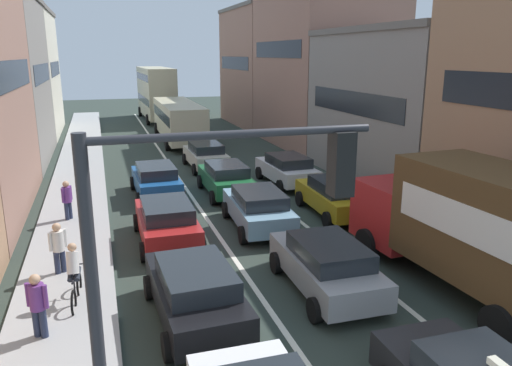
% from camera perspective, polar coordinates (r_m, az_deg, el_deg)
% --- Properties ---
extents(sidewalk_left, '(2.60, 64.00, 0.14)m').
position_cam_1_polar(sidewalk_left, '(26.00, -19.81, -0.15)').
color(sidewalk_left, '#A0A0A0').
rests_on(sidewalk_left, ground).
extents(lane_stripe_left, '(0.16, 60.00, 0.01)m').
position_cam_1_polar(lane_stripe_left, '(26.26, -8.87, 0.55)').
color(lane_stripe_left, silver).
rests_on(lane_stripe_left, ground).
extents(lane_stripe_right, '(0.16, 60.00, 0.01)m').
position_cam_1_polar(lane_stripe_right, '(26.96, -1.72, 1.09)').
color(lane_stripe_right, silver).
rests_on(lane_stripe_right, ground).
extents(building_row_right, '(7.20, 43.90, 12.33)m').
position_cam_1_polar(building_row_right, '(32.05, 11.28, 12.29)').
color(building_row_right, '#936B5B').
rests_on(building_row_right, ground).
extents(traffic_light_pole, '(3.58, 0.38, 5.50)m').
position_cam_1_polar(traffic_light_pole, '(6.22, -6.72, -9.20)').
color(traffic_light_pole, '#2D2D33').
rests_on(traffic_light_pole, ground).
extents(removalist_box_truck, '(3.01, 7.81, 3.58)m').
position_cam_1_polar(removalist_box_truck, '(14.30, 23.54, -4.31)').
color(removalist_box_truck, '#A51E1E').
rests_on(removalist_box_truck, ground).
extents(sedan_centre_lane_second, '(2.13, 4.34, 1.49)m').
position_cam_1_polar(sedan_centre_lane_second, '(13.70, 8.12, -9.27)').
color(sedan_centre_lane_second, gray).
rests_on(sedan_centre_lane_second, ground).
extents(wagon_left_lane_second, '(2.18, 4.36, 1.49)m').
position_cam_1_polar(wagon_left_lane_second, '(12.28, -7.03, -12.20)').
color(wagon_left_lane_second, black).
rests_on(wagon_left_lane_second, ground).
extents(hatchback_centre_lane_third, '(2.23, 4.38, 1.49)m').
position_cam_1_polar(hatchback_centre_lane_third, '(18.35, 0.25, -2.87)').
color(hatchback_centre_lane_third, '#759EB7').
rests_on(hatchback_centre_lane_third, ground).
extents(sedan_left_lane_third, '(2.09, 4.31, 1.49)m').
position_cam_1_polar(sedan_left_lane_third, '(17.22, -10.25, -4.30)').
color(sedan_left_lane_third, '#A51E1E').
rests_on(sedan_left_lane_third, ground).
extents(coupe_centre_lane_fourth, '(2.10, 4.32, 1.49)m').
position_cam_1_polar(coupe_centre_lane_fourth, '(22.77, -3.48, 0.58)').
color(coupe_centre_lane_fourth, '#19592D').
rests_on(coupe_centre_lane_fourth, ground).
extents(sedan_left_lane_fourth, '(2.12, 4.33, 1.49)m').
position_cam_1_polar(sedan_left_lane_fourth, '(22.92, -11.45, 0.41)').
color(sedan_left_lane_fourth, '#194C8C').
rests_on(sedan_left_lane_fourth, ground).
extents(sedan_centre_lane_fifth, '(2.10, 4.32, 1.49)m').
position_cam_1_polar(sedan_centre_lane_fifth, '(28.13, -5.83, 3.25)').
color(sedan_centre_lane_fifth, beige).
rests_on(sedan_centre_lane_fifth, ground).
extents(sedan_right_lane_behind_truck, '(2.18, 4.36, 1.49)m').
position_cam_1_polar(sedan_right_lane_behind_truck, '(20.13, 9.10, -1.47)').
color(sedan_right_lane_behind_truck, '#B29319').
rests_on(sedan_right_lane_behind_truck, ground).
extents(wagon_right_lane_far, '(2.17, 4.35, 1.49)m').
position_cam_1_polar(wagon_right_lane_far, '(24.61, 3.60, 1.65)').
color(wagon_right_lane_far, silver).
rests_on(wagon_right_lane_far, ground).
extents(bus_mid_queue_primary, '(2.90, 10.53, 2.90)m').
position_cam_1_polar(bus_mid_queue_primary, '(37.00, -8.93, 7.39)').
color(bus_mid_queue_primary, '#BFB793').
rests_on(bus_mid_queue_primary, ground).
extents(bus_far_queue_secondary, '(2.92, 10.54, 5.06)m').
position_cam_1_polar(bus_far_queue_secondary, '(49.69, -11.46, 10.33)').
color(bus_far_queue_secondary, '#BFB793').
rests_on(bus_far_queue_secondary, ground).
extents(cyclist_on_sidewalk, '(0.50, 1.73, 1.72)m').
position_cam_1_polar(cyclist_on_sidewalk, '(13.60, -20.18, -10.02)').
color(cyclist_on_sidewalk, black).
rests_on(cyclist_on_sidewalk, ground).
extents(pedestrian_near_kerb, '(0.37, 0.45, 1.66)m').
position_cam_1_polar(pedestrian_near_kerb, '(20.24, -20.92, -1.74)').
color(pedestrian_near_kerb, '#262D47').
rests_on(pedestrian_near_kerb, ground).
extents(pedestrian_mid_sidewalk, '(0.49, 0.34, 1.66)m').
position_cam_1_polar(pedestrian_mid_sidewalk, '(15.44, -21.81, -6.82)').
color(pedestrian_mid_sidewalk, '#262D47').
rests_on(pedestrian_mid_sidewalk, ground).
extents(pedestrian_far_sidewalk, '(0.48, 0.34, 1.66)m').
position_cam_1_polar(pedestrian_far_sidewalk, '(12.29, -23.85, -12.63)').
color(pedestrian_far_sidewalk, '#262D47').
rests_on(pedestrian_far_sidewalk, ground).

